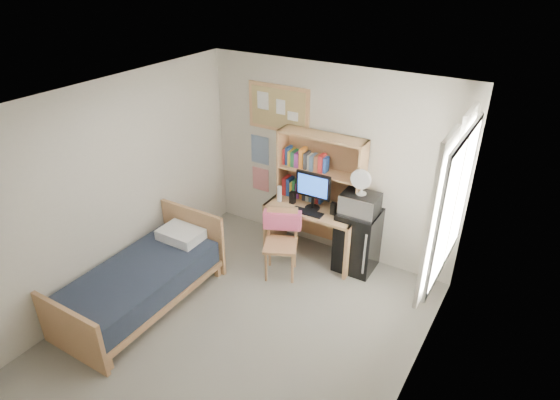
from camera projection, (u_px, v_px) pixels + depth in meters
The scene contains 26 objects.
floor at pixel (240, 333), 5.27m from camera, with size 3.60×4.20×0.02m, color gray.
ceiling at pixel (228, 108), 4.03m from camera, with size 3.60×4.20×0.02m, color white.
wall_back at pixel (329, 163), 6.22m from camera, with size 3.60×0.04×2.60m, color beige.
wall_front at pixel (45, 382), 3.07m from camera, with size 3.60×0.04×2.60m, color beige.
wall_left at pixel (111, 192), 5.48m from camera, with size 0.04×4.20×2.60m, color beige.
wall_right at pixel (413, 297), 3.82m from camera, with size 0.04×4.20×2.60m, color beige.
window_unit at pixel (450, 203), 4.60m from camera, with size 0.10×1.40×1.70m, color white.
curtain_left at pixel (436, 220), 4.31m from camera, with size 0.04×0.55×1.70m, color silver.
curtain_right at pixel (456, 187), 4.91m from camera, with size 0.04×0.55×1.70m, color silver.
bulletin_board at pixel (279, 108), 6.28m from camera, with size 0.94×0.03×0.64m, color tan.
poster_wave at pixel (260, 150), 6.74m from camera, with size 0.30×0.01×0.42m, color #234F8D.
poster_japan at pixel (261, 179), 6.97m from camera, with size 0.28×0.01×0.36m, color red.
desk at pixel (313, 231), 6.42m from camera, with size 1.25×0.62×0.78m, color tan.
desk_chair at pixel (281, 245), 6.00m from camera, with size 0.46×0.46×0.92m, color tan.
mini_fridge at pixel (357, 240), 6.15m from camera, with size 0.50×0.50×0.85m, color black.
bed at pixel (141, 287), 5.56m from camera, with size 0.95×1.91×0.52m, color #1C2333.
hutch at pixel (321, 170), 6.12m from camera, with size 1.18×0.30×0.96m, color tan.
monitor at pixel (313, 191), 6.06m from camera, with size 0.48×0.04×0.51m, color black.
keyboard at pixel (307, 212), 6.07m from camera, with size 0.42×0.13×0.02m, color black.
speaker_left at pixel (293, 198), 6.28m from camera, with size 0.07×0.07×0.17m, color black.
speaker_right at pixel (333, 209), 6.01m from camera, with size 0.07×0.07×0.16m, color black.
water_bottle at pixel (279, 194), 6.31m from camera, with size 0.06×0.06×0.22m, color white.
hoodie at pixel (282, 220), 6.05m from camera, with size 0.49×0.15×0.24m, color #E85882.
microwave at pixel (360, 203), 5.87m from camera, with size 0.46×0.35×0.27m, color silver.
desk_fan at pixel (362, 183), 5.74m from camera, with size 0.25×0.25×0.32m, color white.
pillow at pixel (181, 234), 5.97m from camera, with size 0.55×0.38×0.13m, color white.
Camera 1 is at (2.44, -3.11, 3.81)m, focal length 30.00 mm.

